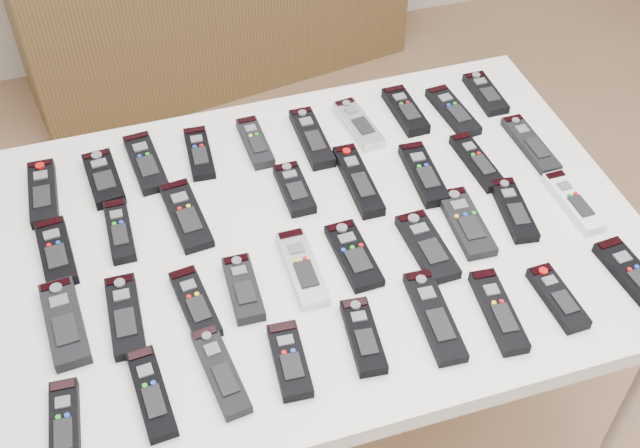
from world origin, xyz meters
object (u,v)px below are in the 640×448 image
object	(u,v)px
remote_26	(514,210)
remote_29	(152,393)
remote_8	(453,111)
remote_30	(221,371)
remote_6	(358,124)
remote_23	(354,255)
remote_11	(120,231)
remote_14	(358,180)
remote_5	(312,138)
remote_19	(125,316)
remote_15	(423,174)
remote_33	(434,316)
remote_7	(405,111)
remote_32	(363,336)
remote_31	(290,360)
remote_16	(477,162)
remote_28	(65,425)
remote_12	(186,215)
remote_2	(146,163)
table	(320,251)
remote_4	(255,142)
remote_9	(485,93)
remote_10	(56,252)
remote_18	(65,323)
remote_20	(195,303)
remote_27	(573,202)
remote_3	(199,153)
remote_36	(634,277)
remote_25	(466,223)
remote_1	(104,179)
remote_22	(302,268)
remote_13	(294,189)
remote_24	(427,247)
remote_17	(530,144)
remote_0	(43,193)
remote_35	(558,298)
remote_34	(498,311)

from	to	relation	value
remote_26	remote_29	xyz separation A→B (m)	(-0.76, -0.21, 0.00)
remote_8	remote_30	size ratio (longest dim) A/B	0.96
remote_6	remote_23	world-z (taller)	remote_6
remote_11	remote_14	distance (m)	0.49
remote_5	remote_19	world-z (taller)	remote_5
remote_6	remote_8	size ratio (longest dim) A/B	0.95
remote_15	remote_33	world-z (taller)	remote_15
remote_7	remote_32	world-z (taller)	same
remote_31	remote_16	bearing A→B (deg)	39.34
remote_32	remote_28	bearing A→B (deg)	-172.02
remote_12	remote_31	world-z (taller)	remote_31
remote_2	remote_29	xyz separation A→B (m)	(-0.08, -0.57, 0.00)
table	remote_32	size ratio (longest dim) A/B	8.11
remote_8	remote_4	bearing A→B (deg)	171.85
remote_9	remote_26	distance (m)	0.39
remote_10	remote_18	size ratio (longest dim) A/B	0.89
remote_6	remote_14	size ratio (longest dim) A/B	0.80
remote_9	remote_18	distance (m)	1.07
remote_20	remote_27	xyz separation A→B (m)	(0.78, 0.03, 0.00)
remote_33	remote_18	bearing A→B (deg)	167.54
remote_3	remote_5	size ratio (longest dim) A/B	0.84
remote_30	remote_31	xyz separation A→B (m)	(0.12, -0.01, 0.00)
remote_36	remote_27	bearing A→B (deg)	87.13
remote_25	remote_9	bearing A→B (deg)	62.45
table	remote_30	xyz separation A→B (m)	(-0.26, -0.27, 0.07)
remote_1	remote_22	size ratio (longest dim) A/B	0.86
table	remote_32	distance (m)	0.28
remote_13	remote_24	world-z (taller)	same
remote_6	remote_8	world-z (taller)	remote_6
remote_27	remote_17	bearing A→B (deg)	87.41
remote_15	remote_26	distance (m)	0.20
remote_16	remote_31	distance (m)	0.64
remote_3	remote_18	distance (m)	0.49
remote_16	remote_30	distance (m)	0.73
remote_0	remote_20	bearing A→B (deg)	-55.75
remote_5	remote_15	world-z (taller)	same
remote_22	remote_32	distance (m)	0.19
remote_15	remote_19	distance (m)	0.67
remote_0	remote_35	xyz separation A→B (m)	(0.87, -0.56, -0.00)
remote_12	remote_32	distance (m)	0.45
remote_11	remote_28	xyz separation A→B (m)	(-0.14, -0.40, 0.00)
remote_9	remote_20	xyz separation A→B (m)	(-0.77, -0.41, 0.00)
remote_19	remote_20	size ratio (longest dim) A/B	1.09
remote_25	remote_26	world-z (taller)	same
remote_9	remote_36	xyz separation A→B (m)	(0.02, -0.59, 0.00)
remote_24	remote_25	world-z (taller)	remote_24
remote_14	remote_18	xyz separation A→B (m)	(-0.61, -0.19, 0.00)
remote_3	remote_36	world-z (taller)	remote_36
remote_26	remote_28	world-z (taller)	same
remote_22	remote_34	xyz separation A→B (m)	(0.30, -0.20, 0.00)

